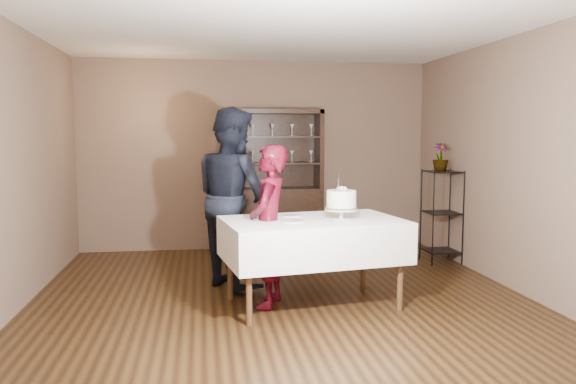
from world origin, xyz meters
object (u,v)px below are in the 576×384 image
Objects in this scene: cake_table at (313,240)px; cake at (341,201)px; china_hutch at (272,204)px; potted_plant at (441,157)px; plant_etagere at (442,212)px; man at (233,197)px; woman at (269,226)px.

cake is at bearing -7.09° from cake_table.
potted_plant is (2.03, -1.08, 0.70)m from china_hutch.
plant_etagere is (2.08, -1.05, -0.01)m from china_hutch.
cake_table is 0.93× the size of man.
plant_etagere is at bearing -26.83° from china_hutch.
woman is at bearing -148.21° from potted_plant.
plant_etagere is 0.62× the size of man.
woman reaches higher than cake_table.
cake is at bearing -82.60° from china_hutch.
china_hutch is 2.68m from cake.
china_hutch reaches higher than cake.
man reaches higher than cake.
plant_etagere is 0.72m from potted_plant.
potted_plant is (-0.05, -0.03, 0.72)m from plant_etagere.
man is 2.79m from potted_plant.
china_hutch is 2.33m from plant_etagere.
china_hutch is 5.57× the size of potted_plant.
cake is at bearing -137.35° from potted_plant.
woman is 2.86m from potted_plant.
plant_etagere is 0.77× the size of woman.
cake is (0.34, -2.64, 0.36)m from china_hutch.
potted_plant reaches higher than cake_table.
plant_etagere reaches higher than cake_table.
cake is at bearing 102.47° from woman.
cake_table is 2.58m from potted_plant.
potted_plant reaches higher than plant_etagere.
potted_plant is (1.69, 1.55, 0.35)m from cake.
cake is at bearing -137.65° from plant_etagere.
man reaches higher than plant_etagere.
plant_etagere is at bearing 42.35° from cake.
woman reaches higher than cake.
cake_table is 1.16× the size of woman.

